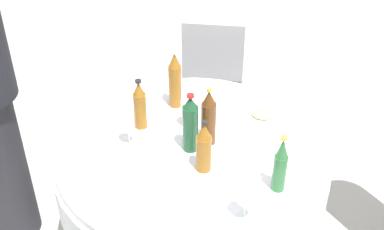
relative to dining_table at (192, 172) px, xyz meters
name	(u,v)px	position (x,y,z in m)	size (l,w,h in m)	color
dining_table	(192,172)	(0.00, 0.00, 0.00)	(1.29, 1.29, 0.74)	white
bottle_dark_green_rear	(190,124)	(0.00, -0.01, 0.29)	(0.07, 0.07, 0.30)	#194728
bottle_brown_left	(209,118)	(0.04, 0.08, 0.29)	(0.07, 0.07, 0.30)	#593314
bottle_amber_front	(204,148)	(0.13, -0.10, 0.27)	(0.07, 0.07, 0.26)	#8C5619
bottle_green_mid	(280,165)	(0.45, -0.02, 0.28)	(0.06, 0.06, 0.27)	#2D6B38
bottle_amber_near	(140,106)	(-0.30, -0.01, 0.27)	(0.06, 0.06, 0.27)	#8C5619
bottle_amber_right	(175,81)	(-0.27, 0.24, 0.30)	(0.07, 0.07, 0.32)	#8C5619
wine_glass_mid	(246,195)	(0.42, -0.24, 0.27)	(0.07, 0.07, 0.15)	white
wine_glass_near	(128,125)	(-0.26, -0.14, 0.25)	(0.06, 0.06, 0.14)	white
wine_glass_right	(188,108)	(-0.11, 0.13, 0.25)	(0.07, 0.07, 0.14)	white
plate_outer	(154,178)	(0.00, -0.28, 0.16)	(0.23, 0.23, 0.02)	white
plate_inner	(261,116)	(0.15, 0.39, 0.16)	(0.24, 0.24, 0.04)	white
spoon_left	(274,164)	(0.37, 0.11, 0.15)	(0.18, 0.02, 0.01)	silver
chair_north	(214,65)	(-0.56, 1.04, -0.07)	(0.54, 0.54, 0.87)	#99999E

